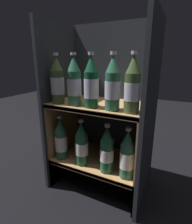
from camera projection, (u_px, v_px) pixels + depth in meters
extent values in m
plane|color=black|center=(87.00, 200.00, 1.01)|extent=(6.00, 6.00, 0.00)
cube|color=#23262B|center=(111.00, 104.00, 1.16)|extent=(0.58, 0.02, 0.99)
cube|color=#23262B|center=(61.00, 105.00, 1.13)|extent=(0.02, 0.37, 0.99)
cube|color=#23262B|center=(149.00, 117.00, 0.89)|extent=(0.02, 0.37, 0.99)
cube|color=#9E7547|center=(100.00, 159.00, 1.10)|extent=(0.54, 0.33, 0.02)
cube|color=#9E7547|center=(88.00, 172.00, 0.97)|extent=(0.54, 0.02, 0.03)
cube|color=#9E7547|center=(66.00, 162.00, 1.24)|extent=(0.01, 0.33, 0.17)
cube|color=#9E7547|center=(140.00, 184.00, 1.01)|extent=(0.01, 0.33, 0.17)
cube|color=#9E7547|center=(100.00, 105.00, 1.00)|extent=(0.54, 0.33, 0.02)
cube|color=#9E7547|center=(87.00, 112.00, 0.87)|extent=(0.54, 0.02, 0.03)
cube|color=#9E7547|center=(65.00, 139.00, 1.19)|extent=(0.01, 0.33, 0.52)
cube|color=#9E7547|center=(143.00, 157.00, 0.96)|extent=(0.01, 0.33, 0.52)
cylinder|color=#384C28|center=(58.00, 87.00, 0.97)|extent=(0.07, 0.07, 0.18)
cylinder|color=#ADB2C1|center=(58.00, 86.00, 0.97)|extent=(0.07, 0.07, 0.09)
cone|color=#384C28|center=(56.00, 63.00, 0.94)|extent=(0.07, 0.07, 0.08)
cylinder|color=#B7B7BC|center=(56.00, 54.00, 0.92)|extent=(0.03, 0.03, 0.01)
cylinder|color=#285B42|center=(74.00, 89.00, 0.93)|extent=(0.07, 0.07, 0.18)
cylinder|color=#ADB2C1|center=(74.00, 87.00, 0.92)|extent=(0.07, 0.07, 0.09)
cone|color=#285B42|center=(74.00, 63.00, 0.89)|extent=(0.07, 0.07, 0.08)
cylinder|color=#B7B7BC|center=(73.00, 54.00, 0.88)|extent=(0.03, 0.03, 0.01)
cylinder|color=#144228|center=(91.00, 90.00, 0.88)|extent=(0.07, 0.07, 0.18)
cylinder|color=#ADB2C1|center=(91.00, 88.00, 0.88)|extent=(0.07, 0.07, 0.10)
cone|color=#144228|center=(90.00, 63.00, 0.85)|extent=(0.07, 0.07, 0.08)
cylinder|color=#B7B7BC|center=(90.00, 53.00, 0.83)|extent=(0.03, 0.03, 0.01)
cylinder|color=#285B42|center=(112.00, 92.00, 0.83)|extent=(0.07, 0.07, 0.18)
cylinder|color=#ADB2C1|center=(112.00, 90.00, 0.83)|extent=(0.07, 0.07, 0.08)
cone|color=#285B42|center=(113.00, 64.00, 0.80)|extent=(0.07, 0.07, 0.08)
cylinder|color=#B7B7BC|center=(113.00, 53.00, 0.78)|extent=(0.03, 0.03, 0.01)
cylinder|color=#384C28|center=(132.00, 94.00, 0.79)|extent=(0.07, 0.07, 0.18)
cylinder|color=#ADB2C1|center=(132.00, 92.00, 0.79)|extent=(0.07, 0.07, 0.08)
cone|color=#384C28|center=(134.00, 64.00, 0.75)|extent=(0.07, 0.07, 0.08)
cylinder|color=#B7B7BC|center=(135.00, 53.00, 0.74)|extent=(0.03, 0.03, 0.01)
cylinder|color=#285B42|center=(61.00, 144.00, 1.07)|extent=(0.07, 0.07, 0.18)
cylinder|color=white|center=(61.00, 143.00, 1.07)|extent=(0.07, 0.07, 0.09)
cone|color=#285B42|center=(60.00, 124.00, 1.04)|extent=(0.07, 0.07, 0.08)
cylinder|color=#B7B7BC|center=(60.00, 117.00, 1.02)|extent=(0.03, 0.03, 0.01)
cylinder|color=#1E5638|center=(82.00, 150.00, 1.01)|extent=(0.07, 0.07, 0.18)
cylinder|color=white|center=(82.00, 148.00, 1.01)|extent=(0.07, 0.07, 0.07)
cone|color=#1E5638|center=(81.00, 129.00, 0.97)|extent=(0.07, 0.07, 0.08)
cylinder|color=#B7B7BC|center=(81.00, 121.00, 0.96)|extent=(0.03, 0.03, 0.01)
cylinder|color=#1E5638|center=(107.00, 156.00, 0.94)|extent=(0.07, 0.07, 0.18)
cylinder|color=white|center=(107.00, 154.00, 0.94)|extent=(0.07, 0.07, 0.07)
cone|color=#1E5638|center=(107.00, 134.00, 0.91)|extent=(0.07, 0.07, 0.08)
cylinder|color=#B7B7BC|center=(107.00, 125.00, 0.89)|extent=(0.03, 0.03, 0.01)
cylinder|color=#285B42|center=(127.00, 161.00, 0.90)|extent=(0.07, 0.07, 0.18)
cylinder|color=white|center=(127.00, 160.00, 0.89)|extent=(0.07, 0.07, 0.09)
cone|color=#285B42|center=(128.00, 138.00, 0.86)|extent=(0.07, 0.07, 0.08)
cylinder|color=#B7B7BC|center=(129.00, 129.00, 0.84)|extent=(0.03, 0.03, 0.01)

